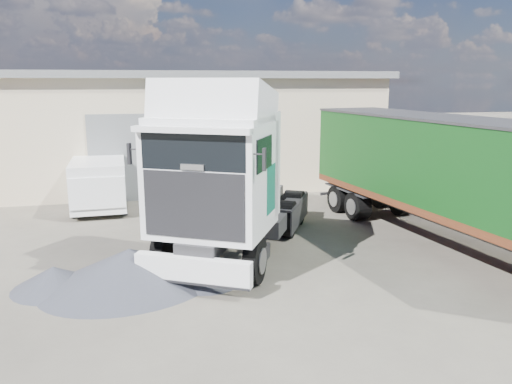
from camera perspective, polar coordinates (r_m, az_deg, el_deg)
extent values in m
plane|color=black|center=(12.03, -3.47, -11.43)|extent=(120.00, 120.00, 0.00)
cube|color=#C4B397|center=(27.32, -21.64, 6.68)|extent=(30.00, 12.00, 5.00)
cube|color=#5C5F61|center=(27.22, -22.09, 12.23)|extent=(30.60, 12.60, 0.30)
cube|color=#5C5F61|center=(21.08, -13.21, 3.81)|extent=(4.00, 0.08, 3.60)
cube|color=#5C5F61|center=(27.22, -22.13, 12.65)|extent=(30.60, 0.40, 0.15)
cube|color=maroon|center=(21.70, 25.19, 1.71)|extent=(0.35, 26.00, 2.50)
cylinder|color=black|center=(12.70, -5.40, -7.27)|extent=(2.97, 2.32, 1.18)
cylinder|color=black|center=(16.22, -0.50, -2.80)|extent=(3.02, 2.35, 1.18)
cylinder|color=black|center=(17.67, 0.89, -1.51)|extent=(3.02, 2.35, 1.18)
cube|color=#2D2D30|center=(14.98, -1.80, -2.47)|extent=(4.32, 6.95, 0.33)
cube|color=silver|center=(11.78, -7.25, -8.83)|extent=(2.63, 1.57, 0.61)
cube|color=silver|center=(12.54, -4.95, 1.68)|extent=(3.65, 3.56, 2.72)
cube|color=black|center=(11.47, -7.13, -1.54)|extent=(2.19, 1.20, 1.56)
cube|color=black|center=(11.25, -7.26, 4.54)|extent=(2.24, 1.22, 0.83)
cube|color=silver|center=(12.54, -4.74, 9.75)|extent=(3.44, 3.20, 1.36)
cube|color=#0C5745|center=(13.54, -9.81, 1.03)|extent=(0.40, 0.74, 1.22)
cube|color=#0C5745|center=(12.61, 1.74, 0.36)|extent=(0.40, 0.74, 1.22)
cylinder|color=#2D2D30|center=(16.27, -0.29, -0.41)|extent=(1.65, 1.65, 0.13)
cylinder|color=black|center=(19.26, 12.97, -0.90)|extent=(2.58, 1.39, 1.02)
cube|color=#2D2D30|center=(16.22, 20.76, -2.63)|extent=(2.58, 11.50, 0.34)
cube|color=#602D16|center=(16.15, 20.84, -1.54)|extent=(4.19, 11.76, 0.23)
cube|color=black|center=(15.89, 21.22, 3.23)|extent=(4.19, 11.76, 2.50)
cube|color=#2D2D30|center=(15.75, 21.59, 7.78)|extent=(4.25, 11.82, 0.08)
cylinder|color=black|center=(19.27, -17.47, -1.67)|extent=(2.00, 0.77, 0.68)
cylinder|color=black|center=(22.48, -17.18, 0.33)|extent=(2.00, 0.77, 0.68)
cube|color=silver|center=(20.72, -17.44, 1.40)|extent=(2.18, 4.82, 1.75)
cube|color=silver|center=(18.82, -17.64, 0.14)|extent=(1.94, 1.01, 1.13)
cube|color=black|center=(18.91, -17.72, 1.94)|extent=(1.80, 0.17, 0.62)
cone|color=#21222C|center=(12.71, -14.22, -8.24)|extent=(5.60, 5.60, 0.91)
cone|color=#21222C|center=(12.56, -5.62, -9.27)|extent=(2.10, 2.10, 0.46)
cone|color=#21222C|center=(13.10, -22.11, -9.03)|extent=(2.57, 2.57, 0.55)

